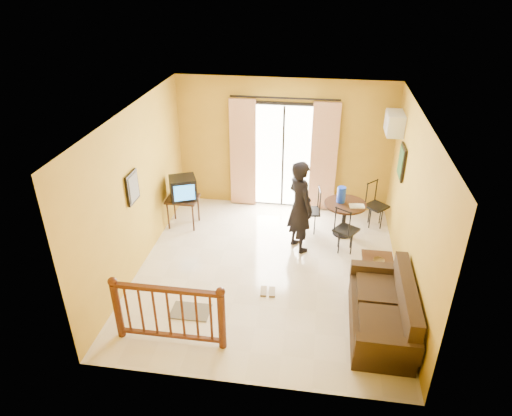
# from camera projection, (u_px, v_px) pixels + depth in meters

# --- Properties ---
(ground) EXTENTS (5.00, 5.00, 0.00)m
(ground) POSITION_uv_depth(u_px,v_px,m) (268.00, 270.00, 8.04)
(ground) COLOR beige
(ground) RESTS_ON ground
(room_shell) EXTENTS (5.00, 5.00, 5.00)m
(room_shell) POSITION_uv_depth(u_px,v_px,m) (269.00, 182.00, 7.23)
(room_shell) COLOR white
(room_shell) RESTS_ON ground
(balcony_door) EXTENTS (2.25, 0.14, 2.46)m
(balcony_door) POSITION_uv_depth(u_px,v_px,m) (283.00, 156.00, 9.59)
(balcony_door) COLOR black
(balcony_door) RESTS_ON ground
(tv_table) EXTENTS (0.62, 0.52, 0.62)m
(tv_table) POSITION_uv_depth(u_px,v_px,m) (183.00, 201.00, 9.17)
(tv_table) COLOR black
(tv_table) RESTS_ON ground
(television) EXTENTS (0.64, 0.61, 0.45)m
(television) POSITION_uv_depth(u_px,v_px,m) (183.00, 188.00, 9.02)
(television) COLOR black
(television) RESTS_ON tv_table
(picture_left) EXTENTS (0.05, 0.42, 0.52)m
(picture_left) POSITION_uv_depth(u_px,v_px,m) (133.00, 187.00, 7.42)
(picture_left) COLOR black
(picture_left) RESTS_ON room_shell
(dining_table) EXTENTS (0.82, 0.82, 0.68)m
(dining_table) POSITION_uv_depth(u_px,v_px,m) (345.00, 210.00, 8.86)
(dining_table) COLOR black
(dining_table) RESTS_ON ground
(water_jug) EXTENTS (0.17, 0.17, 0.31)m
(water_jug) POSITION_uv_depth(u_px,v_px,m) (341.00, 195.00, 8.77)
(water_jug) COLOR blue
(water_jug) RESTS_ON dining_table
(serving_tray) EXTENTS (0.30, 0.21, 0.02)m
(serving_tray) POSITION_uv_depth(u_px,v_px,m) (357.00, 206.00, 8.67)
(serving_tray) COLOR beige
(serving_tray) RESTS_ON dining_table
(dining_chairs) EXTENTS (1.83, 1.58, 0.95)m
(dining_chairs) POSITION_uv_depth(u_px,v_px,m) (342.00, 235.00, 9.06)
(dining_chairs) COLOR black
(dining_chairs) RESTS_ON ground
(air_conditioner) EXTENTS (0.31, 0.60, 0.40)m
(air_conditioner) POSITION_uv_depth(u_px,v_px,m) (394.00, 123.00, 8.44)
(air_conditioner) COLOR silver
(air_conditioner) RESTS_ON room_shell
(botanical_print) EXTENTS (0.05, 0.50, 0.60)m
(botanical_print) POSITION_uv_depth(u_px,v_px,m) (402.00, 162.00, 8.10)
(botanical_print) COLOR black
(botanical_print) RESTS_ON room_shell
(coffee_table) EXTENTS (0.51, 0.92, 0.41)m
(coffee_table) POSITION_uv_depth(u_px,v_px,m) (378.00, 273.00, 7.51)
(coffee_table) COLOR black
(coffee_table) RESTS_ON ground
(bowl) EXTENTS (0.21, 0.21, 0.06)m
(bowl) POSITION_uv_depth(u_px,v_px,m) (379.00, 261.00, 7.52)
(bowl) COLOR brown
(bowl) RESTS_ON coffee_table
(sofa) EXTENTS (0.85, 1.81, 0.86)m
(sofa) POSITION_uv_depth(u_px,v_px,m) (385.00, 313.00, 6.57)
(sofa) COLOR #322213
(sofa) RESTS_ON ground
(standing_person) EXTENTS (0.72, 0.77, 1.76)m
(standing_person) POSITION_uv_depth(u_px,v_px,m) (300.00, 206.00, 8.26)
(standing_person) COLOR black
(standing_person) RESTS_ON ground
(stair_balustrade) EXTENTS (1.63, 0.13, 1.04)m
(stair_balustrade) POSITION_uv_depth(u_px,v_px,m) (168.00, 310.00, 6.27)
(stair_balustrade) COLOR #471E0F
(stair_balustrade) RESTS_ON ground
(doormat) EXTENTS (0.60, 0.40, 0.02)m
(doormat) POSITION_uv_depth(u_px,v_px,m) (191.00, 311.00, 7.07)
(doormat) COLOR #605B4D
(doormat) RESTS_ON ground
(sandals) EXTENTS (0.26, 0.26, 0.03)m
(sandals) POSITION_uv_depth(u_px,v_px,m) (268.00, 292.00, 7.49)
(sandals) COLOR brown
(sandals) RESTS_ON ground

